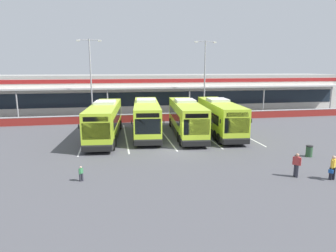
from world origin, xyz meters
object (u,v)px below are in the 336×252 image
at_px(coach_bus_leftmost, 105,121).
at_px(litter_bin, 309,151).
at_px(coach_bus_right_centre, 219,117).
at_px(lamp_post_centre, 205,74).
at_px(coach_bus_left_centre, 147,118).
at_px(lamp_post_west, 91,74).
at_px(pedestrian_child, 81,173).
at_px(pedestrian_in_dark_coat, 297,164).
at_px(pedestrian_with_handbag, 333,167).
at_px(coach_bus_centre, 186,119).

xyz_separation_m(coach_bus_leftmost, litter_bin, (16.59, -9.57, -1.32)).
bearing_deg(coach_bus_right_centre, lamp_post_centre, 81.19).
bearing_deg(coach_bus_left_centre, lamp_post_west, 121.35).
height_order(pedestrian_child, litter_bin, pedestrian_child).
bearing_deg(pedestrian_in_dark_coat, lamp_post_centre, 86.89).
distance_m(coach_bus_leftmost, pedestrian_in_dark_coat, 18.61).
relative_size(coach_bus_leftmost, coach_bus_left_centre, 1.00).
bearing_deg(pedestrian_with_handbag, pedestrian_child, 170.35).
bearing_deg(coach_bus_centre, pedestrian_in_dark_coat, -73.06).
height_order(coach_bus_leftmost, pedestrian_child, coach_bus_leftmost).
xyz_separation_m(coach_bus_right_centre, pedestrian_in_dark_coat, (0.38, -13.65, -0.91)).
bearing_deg(litter_bin, lamp_post_west, 131.15).
bearing_deg(pedestrian_in_dark_coat, litter_bin, 45.92).
relative_size(pedestrian_with_handbag, lamp_post_centre, 0.15).
distance_m(coach_bus_centre, pedestrian_with_handbag, 15.82).
height_order(pedestrian_in_dark_coat, litter_bin, pedestrian_in_dark_coat).
relative_size(coach_bus_leftmost, pedestrian_with_handbag, 7.61).
bearing_deg(pedestrian_child, coach_bus_leftmost, 83.82).
xyz_separation_m(lamp_post_west, litter_bin, (18.58, -21.26, -5.82)).
xyz_separation_m(coach_bus_leftmost, lamp_post_west, (-1.99, 11.69, 4.50)).
distance_m(pedestrian_with_handbag, pedestrian_in_dark_coat, 2.19).
relative_size(coach_bus_leftmost, coach_bus_centre, 1.00).
xyz_separation_m(coach_bus_centre, lamp_post_west, (-10.60, 11.55, 4.50)).
distance_m(coach_bus_leftmost, coach_bus_left_centre, 4.58).
relative_size(coach_bus_left_centre, pedestrian_in_dark_coat, 7.61).
xyz_separation_m(pedestrian_child, lamp_post_centre, (15.38, 22.97, 5.75)).
distance_m(coach_bus_left_centre, pedestrian_in_dark_coat, 16.91).
xyz_separation_m(coach_bus_left_centre, litter_bin, (12.17, -10.73, -1.32)).
bearing_deg(pedestrian_in_dark_coat, coach_bus_leftmost, 133.39).
distance_m(coach_bus_leftmost, coach_bus_centre, 8.61).
relative_size(coach_bus_leftmost, coach_bus_right_centre, 1.00).
height_order(coach_bus_leftmost, coach_bus_right_centre, same).
relative_size(pedestrian_in_dark_coat, litter_bin, 1.74).
bearing_deg(pedestrian_child, lamp_post_west, 91.77).
relative_size(coach_bus_centre, litter_bin, 13.26).
height_order(coach_bus_leftmost, lamp_post_centre, lamp_post_centre).
xyz_separation_m(pedestrian_child, litter_bin, (17.86, 2.12, -0.07)).
distance_m(lamp_post_west, litter_bin, 28.83).
height_order(coach_bus_centre, litter_bin, coach_bus_centre).
relative_size(coach_bus_left_centre, coach_bus_centre, 1.00).
bearing_deg(pedestrian_with_handbag, coach_bus_left_centre, 123.58).
bearing_deg(coach_bus_right_centre, litter_bin, -66.60).
distance_m(pedestrian_child, lamp_post_west, 24.08).
bearing_deg(pedestrian_with_handbag, lamp_post_west, 122.69).
height_order(coach_bus_right_centre, pedestrian_child, coach_bus_right_centre).
bearing_deg(coach_bus_left_centre, litter_bin, -41.41).
xyz_separation_m(coach_bus_centre, pedestrian_in_dark_coat, (4.16, -13.65, -0.91)).
relative_size(coach_bus_leftmost, litter_bin, 13.26).
xyz_separation_m(pedestrian_with_handbag, litter_bin, (1.83, 4.84, -0.39)).
bearing_deg(pedestrian_in_dark_coat, lamp_post_west, 120.35).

